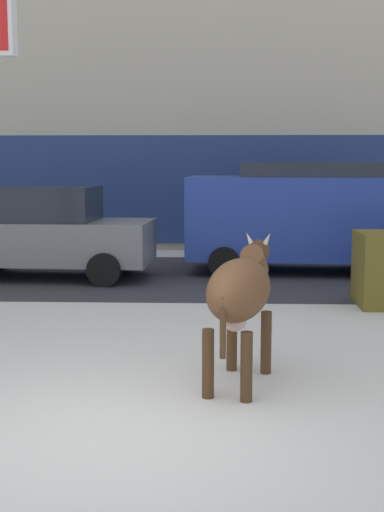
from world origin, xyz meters
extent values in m
plane|color=silver|center=(0.00, 0.00, 0.00)|extent=(120.00, 120.00, 0.00)
cube|color=#333338|center=(0.00, 8.43, 0.00)|extent=(60.00, 5.60, 0.01)
cube|color=#BCB29E|center=(0.00, 15.62, 6.50)|extent=(44.00, 6.00, 13.00)
cube|color=navy|center=(0.00, 12.57, 1.60)|extent=(43.12, 0.10, 2.80)
ellipsoid|color=brown|center=(1.14, 1.35, 1.02)|extent=(0.94, 1.51, 0.64)
cylinder|color=#472D19|center=(1.08, 1.87, 0.35)|extent=(0.12, 0.12, 0.70)
cylinder|color=#472D19|center=(1.46, 1.77, 0.35)|extent=(0.12, 0.12, 0.70)
cylinder|color=#472D19|center=(0.83, 0.92, 0.35)|extent=(0.12, 0.12, 0.70)
cylinder|color=#472D19|center=(1.21, 0.82, 0.35)|extent=(0.12, 0.12, 0.70)
cylinder|color=brown|center=(1.33, 2.07, 1.20)|extent=(0.37, 0.53, 0.44)
ellipsoid|color=#472D19|center=(1.39, 2.28, 1.30)|extent=(0.34, 0.49, 0.28)
cone|color=beige|center=(1.27, 2.27, 1.46)|extent=(0.13, 0.09, 0.15)
cone|color=beige|center=(1.49, 2.22, 1.46)|extent=(0.13, 0.09, 0.15)
cylinder|color=#472D19|center=(0.97, 0.70, 0.77)|extent=(0.06, 0.06, 0.60)
ellipsoid|color=beige|center=(1.10, 1.18, 0.72)|extent=(0.30, 0.33, 0.20)
cube|color=slate|center=(-2.55, 8.08, 0.74)|extent=(4.29, 1.99, 0.84)
cube|color=#1E232D|center=(-2.55, 8.08, 1.50)|extent=(2.08, 1.66, 0.68)
cylinder|color=black|center=(-1.14, 8.89, 0.32)|extent=(0.65, 0.26, 0.64)
cylinder|color=black|center=(-1.23, 7.13, 0.32)|extent=(0.65, 0.26, 0.64)
cube|color=#233D9E|center=(2.57, 9.02, 1.17)|extent=(4.70, 2.15, 1.70)
cube|color=#1E232D|center=(2.87, 9.00, 2.17)|extent=(3.09, 1.84, 0.30)
cylinder|color=black|center=(4.12, 9.89, 0.32)|extent=(0.65, 0.26, 0.64)
cylinder|color=black|center=(4.01, 7.99, 0.32)|extent=(0.65, 0.26, 0.64)
cylinder|color=black|center=(1.13, 10.05, 0.32)|extent=(0.65, 0.26, 0.64)
cylinder|color=black|center=(1.02, 8.16, 0.32)|extent=(0.65, 0.26, 0.64)
cylinder|color=#282833|center=(-4.04, 11.10, 0.44)|extent=(0.24, 0.24, 0.88)
cube|color=#2D4C93|center=(-4.04, 11.10, 1.20)|extent=(0.36, 0.22, 0.64)
sphere|color=tan|center=(-4.04, 11.10, 1.63)|extent=(0.20, 0.20, 0.20)
camera|label=1|loc=(0.95, -5.88, 2.35)|focal=49.61mm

